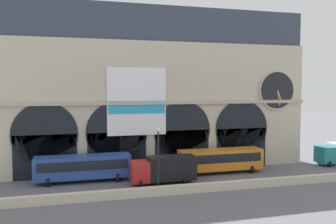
% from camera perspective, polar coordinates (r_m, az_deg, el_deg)
% --- Properties ---
extents(ground_plane, '(200.00, 200.00, 0.00)m').
position_cam_1_polar(ground_plane, '(41.14, -1.41, -11.54)').
color(ground_plane, slate).
extents(quay_parapet_wall, '(90.00, 0.70, 0.92)m').
position_cam_1_polar(quay_parapet_wall, '(36.62, 0.36, -12.75)').
color(quay_parapet_wall, beige).
rests_on(quay_parapet_wall, ground).
extents(station_building, '(44.80, 5.61, 21.76)m').
position_cam_1_polar(station_building, '(47.09, -3.55, 3.42)').
color(station_building, beige).
rests_on(station_building, ground).
extents(bus_midwest, '(11.00, 3.25, 3.10)m').
position_cam_1_polar(bus_midwest, '(42.21, -13.79, -8.76)').
color(bus_midwest, '#28479E').
rests_on(bus_midwest, ground).
extents(box_truck_center, '(7.50, 2.91, 3.12)m').
position_cam_1_polar(box_truck_center, '(40.40, -0.65, -9.34)').
color(box_truck_center, red).
rests_on(box_truck_center, ground).
extents(bus_mideast, '(11.00, 3.25, 3.10)m').
position_cam_1_polar(bus_mideast, '(45.63, 8.65, -7.73)').
color(bus_mideast, orange).
rests_on(bus_mideast, ground).
extents(street_lamp_quayside, '(0.44, 0.44, 6.90)m').
position_cam_1_polar(street_lamp_quayside, '(36.19, -1.61, -6.52)').
color(street_lamp_quayside, black).
rests_on(street_lamp_quayside, ground).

